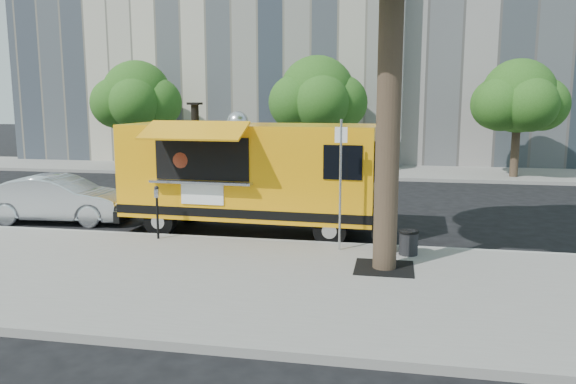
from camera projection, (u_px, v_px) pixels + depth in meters
name	position (u px, v px, depth m)	size (l,w,h in m)	color
ground	(286.00, 237.00, 14.77)	(120.00, 120.00, 0.00)	black
sidewalk	(247.00, 282.00, 10.89)	(60.00, 6.00, 0.15)	gray
curb	(279.00, 243.00, 13.86)	(60.00, 0.14, 0.16)	#999993
far_sidewalk	(339.00, 171.00, 27.84)	(60.00, 5.00, 0.15)	gray
tree_well	(384.00, 268.00, 11.55)	(1.20, 1.20, 0.02)	black
far_tree_a	(137.00, 96.00, 27.94)	(3.42, 3.42, 5.36)	#33261C
far_tree_b	(317.00, 94.00, 26.64)	(3.60, 3.60, 5.50)	#33261C
far_tree_c	(519.00, 96.00, 24.69)	(3.24, 3.24, 5.21)	#33261C
sign_post	(340.00, 177.00, 12.68)	(0.28, 0.06, 3.00)	silver
parking_meter	(157.00, 206.00, 13.87)	(0.11, 0.11, 1.33)	black
food_truck	(249.00, 173.00, 14.99)	(7.12, 3.39, 3.48)	#FFA60D
sedan	(59.00, 199.00, 16.49)	(1.47, 4.21, 1.39)	silver
trash_bin_left	(384.00, 238.00, 12.75)	(0.48, 0.48, 0.58)	black
trash_bin_right	(409.00, 242.00, 12.52)	(0.45, 0.45, 0.55)	black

